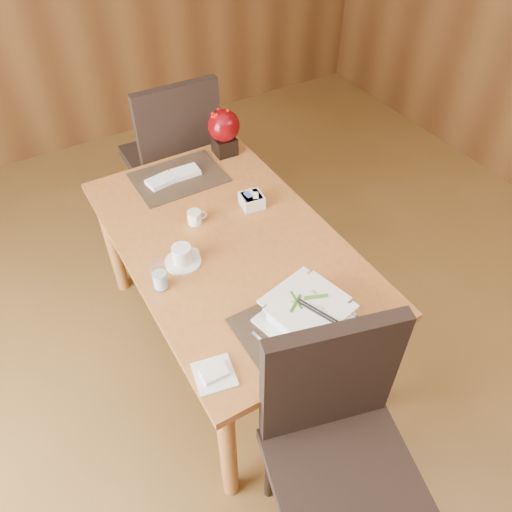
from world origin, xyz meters
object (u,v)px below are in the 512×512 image
bread_plate (214,375)px  near_chair (338,441)px  dining_table (230,256)px  coffee_cup (182,256)px  far_chair (174,152)px  creamer_jug (195,217)px  sugar_caddy (252,200)px  berry_decor (224,130)px  water_glass (159,274)px  soup_setting (307,314)px

bread_plate → near_chair: (0.28, -0.36, -0.15)m
dining_table → bread_plate: 0.70m
coffee_cup → bread_plate: size_ratio=1.13×
far_chair → creamer_jug: bearing=75.2°
sugar_caddy → berry_decor: berry_decor is taller
coffee_cup → water_glass: bearing=-148.3°
water_glass → bread_plate: size_ratio=1.08×
soup_setting → bread_plate: (-0.40, -0.03, -0.06)m
water_glass → berry_decor: berry_decor is taller
sugar_caddy → dining_table: bearing=-142.2°
dining_table → water_glass: (-0.37, -0.11, 0.17)m
coffee_cup → sugar_caddy: (0.45, 0.19, -0.01)m
near_chair → soup_setting: bearing=87.7°
soup_setting → water_glass: bearing=118.4°
creamer_jug → berry_decor: (0.39, 0.45, 0.11)m
coffee_cup → near_chair: bearing=-80.9°
berry_decor → bread_plate: berry_decor is taller
water_glass → creamer_jug: (0.29, 0.29, -0.04)m
soup_setting → far_chair: size_ratio=0.33×
coffee_cup → dining_table: bearing=5.4°
water_glass → coffee_cup: bearing=31.7°
creamer_jug → near_chair: 1.15m
bread_plate → dining_table: bearing=57.6°
berry_decor → far_chair: far_chair is taller
dining_table → far_chair: 1.00m
far_chair → sugar_caddy: bearing=95.4°
dining_table → coffee_cup: 0.27m
water_glass → bread_plate: 0.48m
sugar_caddy → creamer_jug: bearing=175.0°
soup_setting → coffee_cup: size_ratio=2.29×
water_glass → berry_decor: size_ratio=0.59×
dining_table → bread_plate: (-0.37, -0.58, 0.10)m
water_glass → near_chair: bearing=-71.5°
water_glass → creamer_jug: water_glass is taller
creamer_jug → near_chair: near_chair is taller
berry_decor → coffee_cup: bearing=-129.9°
sugar_caddy → bread_plate: 0.95m
dining_table → berry_decor: (0.31, 0.63, 0.24)m
dining_table → soup_setting: size_ratio=4.19×
soup_setting → sugar_caddy: bearing=62.8°
creamer_jug → berry_decor: bearing=58.1°
near_chair → far_chair: bearing=97.8°
creamer_jug → sugar_caddy: (0.29, -0.03, 0.00)m
soup_setting → creamer_jug: 0.76m
dining_table → creamer_jug: bearing=112.3°
coffee_cup → near_chair: size_ratio=0.14×
dining_table → soup_setting: (0.03, -0.56, 0.16)m
sugar_caddy → water_glass: bearing=-155.1°
soup_setting → far_chair: (0.12, 1.55, -0.20)m
berry_decor → dining_table: bearing=-116.3°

